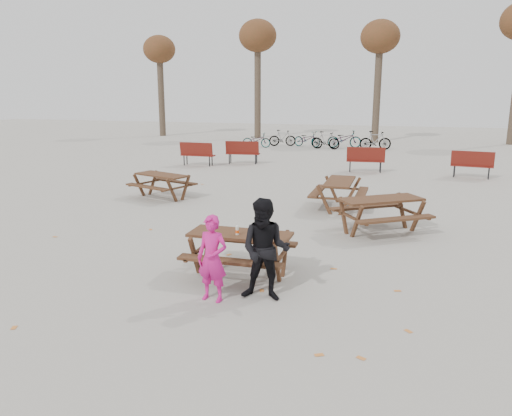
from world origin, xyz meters
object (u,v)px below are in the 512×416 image
(picnic_table_east, at_px, (380,215))
(picnic_table_north, at_px, (162,186))
(food_tray, at_px, (254,236))
(soda_bottle, at_px, (237,231))
(main_picnic_table, at_px, (240,243))
(adult, at_px, (265,250))
(picnic_table_far, at_px, (339,194))
(child, at_px, (212,259))

(picnic_table_east, distance_m, picnic_table_north, 6.91)
(food_tray, xyz_separation_m, soda_bottle, (-0.31, 0.05, 0.05))
(food_tray, height_order, picnic_table_east, picnic_table_east)
(main_picnic_table, height_order, soda_bottle, soda_bottle)
(main_picnic_table, distance_m, soda_bottle, 0.29)
(adult, bearing_deg, soda_bottle, 129.03)
(adult, bearing_deg, picnic_table_east, 67.41)
(soda_bottle, relative_size, picnic_table_east, 0.09)
(soda_bottle, height_order, picnic_table_east, soda_bottle)
(food_tray, xyz_separation_m, picnic_table_east, (1.98, 3.65, -0.39))
(soda_bottle, bearing_deg, picnic_table_north, 127.20)
(main_picnic_table, relative_size, picnic_table_east, 0.95)
(food_tray, height_order, picnic_table_north, food_tray)
(picnic_table_far, bearing_deg, child, 170.88)
(food_tray, bearing_deg, adult, -61.17)
(picnic_table_north, bearing_deg, main_picnic_table, -32.02)
(main_picnic_table, height_order, adult, adult)
(food_tray, distance_m, picnic_table_north, 7.36)
(child, bearing_deg, adult, 25.40)
(adult, distance_m, picnic_table_north, 8.21)
(food_tray, relative_size, child, 0.13)
(child, bearing_deg, picnic_table_north, 128.78)
(main_picnic_table, xyz_separation_m, food_tray, (0.29, -0.16, 0.21))
(picnic_table_east, bearing_deg, picnic_table_far, 84.93)
(food_tray, height_order, adult, adult)
(soda_bottle, xyz_separation_m, picnic_table_north, (-4.30, 5.67, -0.48))
(food_tray, bearing_deg, child, -109.66)
(main_picnic_table, height_order, picnic_table_north, main_picnic_table)
(child, relative_size, picnic_table_north, 0.80)
(main_picnic_table, relative_size, food_tray, 10.00)
(food_tray, xyz_separation_m, picnic_table_north, (-4.61, 5.71, -0.42))
(soda_bottle, bearing_deg, child, -93.02)
(soda_bottle, height_order, picnic_table_far, soda_bottle)
(main_picnic_table, height_order, picnic_table_east, picnic_table_east)
(food_tray, bearing_deg, picnic_table_east, 61.54)
(adult, height_order, picnic_table_far, adult)
(picnic_table_north, bearing_deg, soda_bottle, -32.69)
(child, relative_size, picnic_table_far, 0.75)
(adult, bearing_deg, picnic_table_north, 124.79)
(food_tray, relative_size, soda_bottle, 1.06)
(soda_bottle, bearing_deg, adult, -47.92)
(main_picnic_table, distance_m, food_tray, 0.39)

